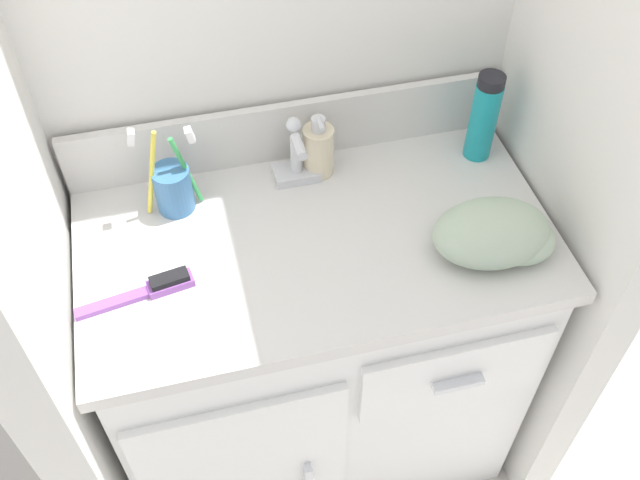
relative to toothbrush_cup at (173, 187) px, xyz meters
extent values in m
plane|color=beige|center=(0.24, -0.14, -0.86)|extent=(6.00, 6.00, 0.00)
cube|color=silver|center=(0.24, 0.15, 0.24)|extent=(1.06, 0.08, 2.20)
cube|color=silver|center=(0.73, -0.14, 0.24)|extent=(0.08, 0.56, 2.20)
cube|color=white|center=(0.24, -0.14, -0.47)|extent=(0.85, 0.44, 0.77)
cube|color=white|center=(0.45, -0.37, -0.25)|extent=(0.37, 0.02, 0.19)
cube|color=silver|center=(0.16, -0.39, -0.51)|extent=(0.02, 0.02, 0.09)
cube|color=silver|center=(0.45, -0.39, -0.25)|extent=(0.10, 0.02, 0.01)
cube|color=silver|center=(0.24, -0.14, -0.07)|extent=(0.88, 0.48, 0.03)
ellipsoid|color=beige|center=(0.24, -0.14, -0.15)|extent=(0.34, 0.27, 0.20)
cylinder|color=silver|center=(0.24, -0.14, -0.24)|extent=(0.03, 0.03, 0.01)
cube|color=silver|center=(0.24, 0.09, 0.01)|extent=(0.88, 0.02, 0.13)
cube|color=silver|center=(0.24, 0.03, -0.04)|extent=(0.09, 0.06, 0.02)
cylinder|color=silver|center=(0.24, 0.03, 0.01)|extent=(0.02, 0.02, 0.08)
cylinder|color=silver|center=(0.24, 0.00, 0.05)|extent=(0.02, 0.06, 0.02)
sphere|color=silver|center=(0.24, 0.04, 0.07)|extent=(0.03, 0.03, 0.03)
cylinder|color=teal|center=(0.00, 0.00, -0.01)|extent=(0.07, 0.07, 0.09)
cylinder|color=green|center=(0.03, 0.00, 0.03)|extent=(0.04, 0.01, 0.16)
cube|color=white|center=(0.05, 0.00, 0.11)|extent=(0.02, 0.02, 0.03)
cylinder|color=yellow|center=(-0.03, 0.00, 0.04)|extent=(0.05, 0.01, 0.18)
cube|color=white|center=(-0.05, -0.01, 0.14)|extent=(0.02, 0.02, 0.03)
cylinder|color=beige|center=(0.29, 0.03, 0.00)|extent=(0.06, 0.06, 0.10)
cylinder|color=silver|center=(0.29, 0.03, 0.07)|extent=(0.03, 0.03, 0.03)
cylinder|color=silver|center=(0.29, 0.02, 0.08)|extent=(0.01, 0.03, 0.01)
cylinder|color=teal|center=(0.61, 0.00, 0.03)|extent=(0.05, 0.05, 0.17)
cylinder|color=black|center=(0.61, 0.00, 0.13)|extent=(0.05, 0.05, 0.02)
cube|color=purple|center=(-0.13, -0.21, -0.05)|extent=(0.13, 0.04, 0.01)
cube|color=purple|center=(-0.03, -0.19, -0.04)|extent=(0.08, 0.05, 0.02)
cube|color=black|center=(-0.03, -0.19, -0.03)|extent=(0.07, 0.04, 0.01)
ellipsoid|color=#A8BCA3|center=(0.54, -0.24, -0.01)|extent=(0.22, 0.16, 0.08)
ellipsoid|color=#B0C6AB|center=(0.59, -0.26, -0.02)|extent=(0.13, 0.11, 0.06)
camera|label=1|loc=(0.04, -0.99, 0.93)|focal=40.00mm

